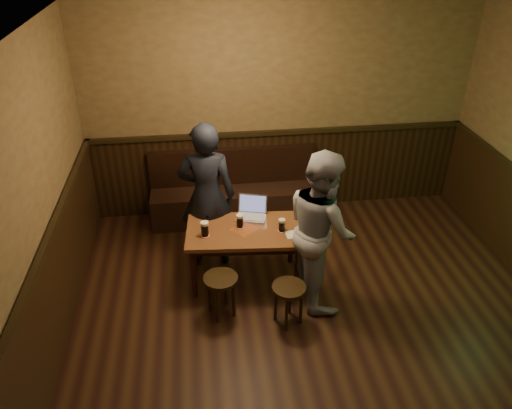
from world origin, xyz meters
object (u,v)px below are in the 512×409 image
at_px(person_grey, 321,228).
at_px(stool_left, 221,285).
at_px(bench, 234,197).
at_px(stool_right, 289,294).
at_px(pint_left, 205,229).
at_px(laptop, 252,211).
at_px(pub_table, 244,236).
at_px(pint_mid, 240,221).
at_px(pint_right, 282,225).
at_px(person_suit, 207,196).

bearing_deg(person_grey, stool_left, 90.45).
relative_size(bench, stool_left, 4.63).
xyz_separation_m(stool_right, pint_left, (-0.79, 0.68, 0.39)).
relative_size(bench, laptop, 5.75).
distance_m(pint_left, person_grey, 1.22).
relative_size(pub_table, person_grey, 0.76).
xyz_separation_m(pint_left, person_grey, (1.18, -0.29, 0.10)).
bearing_deg(stool_left, pint_mid, 66.63).
relative_size(pint_right, laptop, 0.39).
distance_m(person_suit, person_grey, 1.37).
bearing_deg(pub_table, pint_right, -6.92).
height_order(pub_table, stool_left, pub_table).
relative_size(bench, pint_mid, 14.12).
xyz_separation_m(stool_left, stool_right, (0.66, -0.20, -0.01)).
xyz_separation_m(pint_mid, laptop, (0.16, 0.22, -0.02)).
bearing_deg(person_suit, pint_left, 92.14).
bearing_deg(person_suit, stool_left, 102.63).
bearing_deg(stool_right, pub_table, 115.78).
xyz_separation_m(stool_left, person_suit, (-0.08, 0.96, 0.50)).
relative_size(pint_left, person_suit, 0.10).
bearing_deg(pint_left, person_suit, 84.04).
bearing_deg(pint_left, bench, 73.00).
bearing_deg(laptop, pub_table, -96.87).
height_order(laptop, person_grey, person_grey).
distance_m(pint_right, laptop, 0.45).
height_order(pint_left, pint_mid, pint_left).
distance_m(laptop, person_grey, 0.90).
height_order(bench, pint_mid, bench).
bearing_deg(laptop, pint_right, -35.02).
relative_size(pint_left, pint_mid, 1.10).
bearing_deg(person_suit, bench, -104.28).
distance_m(stool_right, pint_mid, 0.97).
relative_size(bench, person_suit, 1.25).
bearing_deg(stool_left, pub_table, 61.06).
relative_size(stool_left, person_grey, 0.28).
distance_m(bench, stool_left, 1.89).
relative_size(pub_table, person_suit, 0.74).
bearing_deg(pint_right, pub_table, 168.56).
distance_m(pint_mid, person_suit, 0.51).
bearing_deg(pint_mid, laptop, 54.13).
distance_m(pub_table, pint_left, 0.46).
bearing_deg(laptop, pint_left, -132.08).
height_order(pint_mid, laptop, laptop).
xyz_separation_m(pint_left, pint_right, (0.82, -0.01, -0.01)).
bearing_deg(bench, person_grey, -66.06).
bearing_deg(person_suit, pub_table, 140.36).
bearing_deg(pint_mid, stool_right, -63.20).
distance_m(pint_left, person_suit, 0.50).
height_order(bench, laptop, bench).
xyz_separation_m(bench, stool_right, (0.36, -2.07, 0.05)).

